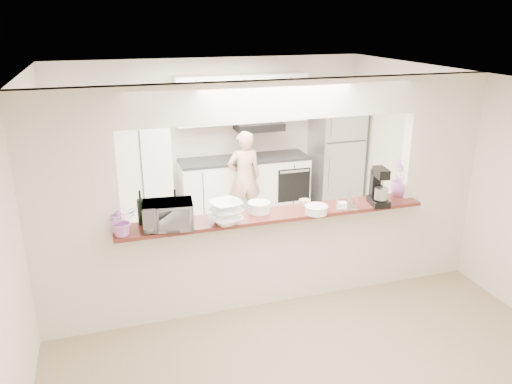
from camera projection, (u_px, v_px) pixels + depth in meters
name	position (u px, v px, depth m)	size (l,w,h in m)	color
floor	(272.00, 299.00, 5.79)	(6.00, 6.00, 0.00)	tan
tile_overlay	(237.00, 243.00, 7.18)	(5.00, 2.90, 0.01)	beige
partition	(274.00, 177.00, 5.30)	(5.00, 0.15, 2.50)	white
bar_counter	(273.00, 254.00, 5.60)	(3.40, 0.38, 1.09)	white
kitchen_cabinets	(205.00, 159.00, 7.86)	(3.15, 0.62, 2.25)	white
refrigerator	(336.00, 156.00, 8.47)	(0.75, 0.70, 1.70)	#A6A6AB
flower_left	(122.00, 221.00, 4.79)	(0.27, 0.24, 0.30)	#D571CD
wine_bottle_a	(176.00, 208.00, 5.15)	(0.07, 0.07, 0.34)	black
wine_bottle_b	(141.00, 211.00, 5.05)	(0.07, 0.07, 0.36)	black
toaster_oven	(168.00, 215.00, 4.97)	(0.49, 0.33, 0.27)	#A4A4A9
serving_bowls	(226.00, 213.00, 5.07)	(0.32, 0.32, 0.24)	white
plate_stack_a	(259.00, 207.00, 5.39)	(0.25, 0.25, 0.11)	white
plate_stack_b	(316.00, 210.00, 5.36)	(0.25, 0.25, 0.09)	white
red_bowl	(258.00, 208.00, 5.45)	(0.14, 0.14, 0.06)	maroon
tan_bowl	(305.00, 202.00, 5.60)	(0.13, 0.13, 0.06)	tan
utensil_caddy	(347.00, 201.00, 5.49)	(0.25, 0.19, 0.21)	silver
stand_mixer	(379.00, 188.00, 5.58)	(0.23, 0.32, 0.43)	black
flower_right	(401.00, 178.00, 5.85)	(0.24, 0.24, 0.42)	#AC66BD
person	(244.00, 178.00, 7.71)	(0.53, 0.35, 1.47)	#DCAC8F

